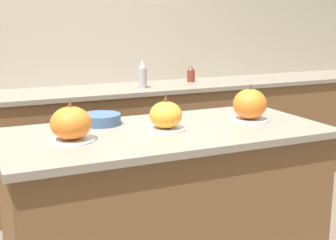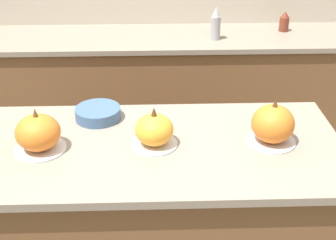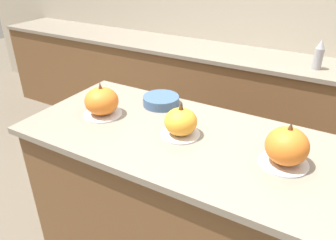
% 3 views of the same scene
% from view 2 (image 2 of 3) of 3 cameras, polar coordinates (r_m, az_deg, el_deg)
% --- Properties ---
extents(kitchen_island, '(1.65, 0.78, 0.95)m').
position_cam_2_polar(kitchen_island, '(2.30, -1.49, -13.09)').
color(kitchen_island, brown).
rests_on(kitchen_island, ground_plane).
extents(back_counter, '(6.00, 0.60, 0.94)m').
position_cam_2_polar(back_counter, '(3.58, -1.75, 3.07)').
color(back_counter, brown).
rests_on(back_counter, ground_plane).
extents(pumpkin_cake_left, '(0.22, 0.22, 0.20)m').
position_cam_2_polar(pumpkin_cake_left, '(2.02, -15.54, -1.60)').
color(pumpkin_cake_left, silver).
rests_on(pumpkin_cake_left, kitchen_island).
extents(pumpkin_cake_center, '(0.20, 0.20, 0.18)m').
position_cam_2_polar(pumpkin_cake_center, '(1.99, -1.67, -1.26)').
color(pumpkin_cake_center, silver).
rests_on(pumpkin_cake_center, kitchen_island).
extents(pumpkin_cake_right, '(0.21, 0.21, 0.20)m').
position_cam_2_polar(pumpkin_cake_right, '(2.05, 12.66, -0.56)').
color(pumpkin_cake_right, silver).
rests_on(pumpkin_cake_right, kitchen_island).
extents(bottle_tall, '(0.07, 0.07, 0.23)m').
position_cam_2_polar(bottle_tall, '(3.33, 5.84, 11.59)').
color(bottle_tall, '#99999E').
rests_on(bottle_tall, back_counter).
extents(bottle_short, '(0.07, 0.07, 0.15)m').
position_cam_2_polar(bottle_short, '(3.61, 14.00, 11.56)').
color(bottle_short, maroon).
rests_on(bottle_short, back_counter).
extents(mixing_bowl, '(0.22, 0.22, 0.06)m').
position_cam_2_polar(mixing_bowl, '(2.25, -8.52, 0.82)').
color(mixing_bowl, '#3D5B84').
rests_on(mixing_bowl, kitchen_island).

